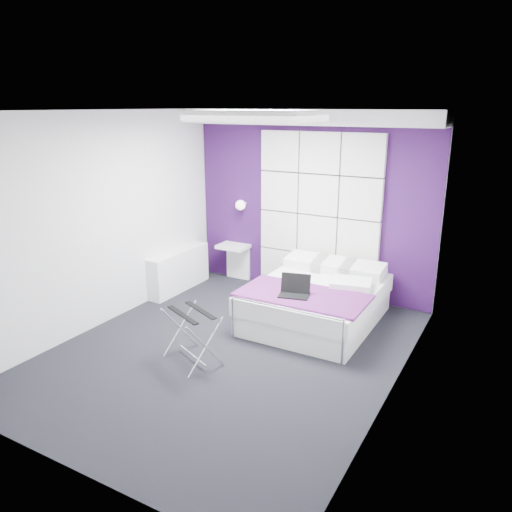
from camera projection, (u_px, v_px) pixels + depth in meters
The scene contains 15 objects.
floor at pixel (229, 351), 5.61m from camera, with size 4.40×4.40×0.00m, color black.
ceiling at pixel (225, 110), 4.86m from camera, with size 4.40×4.40×0.00m, color white.
wall_back at pixel (310, 204), 7.07m from camera, with size 3.60×3.60×0.00m, color silver.
wall_left at pixel (103, 221), 6.08m from camera, with size 4.40×4.40×0.00m, color silver.
wall_right at pixel (400, 265), 4.40m from camera, with size 4.40×4.40×0.00m, color silver.
accent_wall at pixel (310, 204), 7.07m from camera, with size 3.58×0.02×2.58m, color #310F43.
soffit at pixel (306, 117), 6.52m from camera, with size 3.58×0.50×0.20m, color white.
headboard at pixel (318, 215), 6.99m from camera, with size 1.80×0.08×2.30m, color silver, non-canonical shape.
skylight at pixel (255, 115), 5.37m from camera, with size 1.36×0.86×0.12m, color white, non-canonical shape.
wall_lamp at pixel (242, 205), 7.47m from camera, with size 0.15×0.15×0.15m, color white.
radiator at pixel (179, 270), 7.40m from camera, with size 0.22×1.20×0.60m, color white.
bed at pixel (316, 301), 6.31m from camera, with size 1.52×1.82×0.65m.
nightstand at pixel (233, 246), 7.69m from camera, with size 0.46×0.36×0.05m, color white.
luggage_rack at pixel (193, 337), 5.31m from camera, with size 0.58×0.43×0.57m.
laptop at pixel (296, 290), 5.84m from camera, with size 0.35×0.25×0.25m.
Camera 1 is at (2.73, -4.27, 2.65)m, focal length 35.00 mm.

